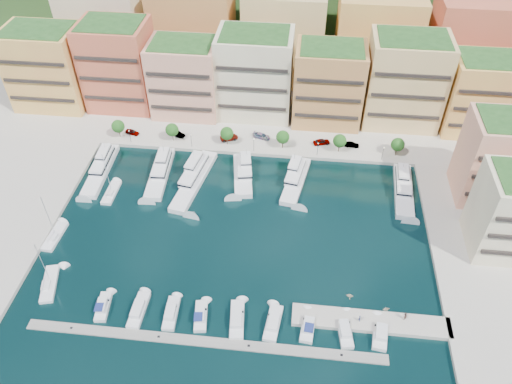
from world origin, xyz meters
TOP-DOWN VIEW (x-y plane):
  - ground at (0.00, 0.00)m, footprint 400.00×400.00m
  - north_quay at (0.00, 62.00)m, footprint 220.00×64.00m
  - hillside at (0.00, 110.00)m, footprint 240.00×40.00m
  - south_pontoon at (-3.00, -30.00)m, footprint 72.00×2.20m
  - finger_pier at (30.00, -22.00)m, footprint 32.00×5.00m
  - apartment_0 at (-66.00, 49.99)m, footprint 22.00×16.50m
  - apartment_1 at (-44.00, 51.99)m, footprint 20.00×16.50m
  - apartment_2 at (-23.00, 49.99)m, footprint 20.00×15.50m
  - apartment_3 at (-2.00, 51.99)m, footprint 22.00×16.50m
  - apartment_4 at (20.00, 49.99)m, footprint 20.00×15.50m
  - apartment_5 at (42.00, 51.99)m, footprint 22.00×16.50m
  - apartment_6 at (64.00, 49.99)m, footprint 20.00×15.50m
  - apartment_east_a at (62.00, 19.99)m, footprint 18.00×14.50m
  - backblock_0 at (-55.00, 74.00)m, footprint 26.00×18.00m
  - backblock_1 at (-25.00, 74.00)m, footprint 26.00×18.00m
  - backblock_2 at (5.00, 74.00)m, footprint 26.00×18.00m
  - backblock_3 at (35.00, 74.00)m, footprint 26.00×18.00m
  - backblock_4 at (65.00, 74.00)m, footprint 26.00×18.00m
  - tree_0 at (-40.00, 33.50)m, footprint 3.80×3.80m
  - tree_1 at (-24.00, 33.50)m, footprint 3.80×3.80m
  - tree_2 at (-8.00, 33.50)m, footprint 3.80×3.80m
  - tree_3 at (8.00, 33.50)m, footprint 3.80×3.80m
  - tree_4 at (24.00, 33.50)m, footprint 3.80×3.80m
  - tree_5 at (40.00, 33.50)m, footprint 3.80×3.80m
  - lamppost_0 at (-36.00, 31.20)m, footprint 0.30×0.30m
  - lamppost_1 at (-18.00, 31.20)m, footprint 0.30×0.30m
  - lamppost_2 at (0.00, 31.20)m, footprint 0.30×0.30m
  - lamppost_3 at (18.00, 31.20)m, footprint 0.30×0.30m
  - lamppost_4 at (36.00, 31.20)m, footprint 0.30×0.30m
  - yacht_0 at (-40.70, 19.02)m, footprint 4.96×21.93m
  - yacht_1 at (-24.22, 19.37)m, footprint 5.80×21.14m
  - yacht_2 at (-14.39, 17.65)m, footprint 8.55×25.17m
  - yacht_3 at (-1.82, 21.10)m, footprint 7.33×17.76m
  - yacht_4 at (12.59, 20.24)m, footprint 7.57×19.50m
  - yacht_6 at (40.76, 19.63)m, footprint 5.75×20.71m
  - cruiser_1 at (-25.22, -24.59)m, footprint 3.20×7.34m
  - cruiser_2 at (-17.65, -24.60)m, footprint 2.77×8.83m
  - cruiser_3 at (-10.74, -24.59)m, footprint 2.88×8.08m
  - cruiser_4 at (-4.56, -24.60)m, footprint 3.40×7.52m
  - cruiser_5 at (2.94, -24.60)m, footprint 3.67×9.24m
  - cruiser_6 at (10.32, -24.59)m, footprint 3.64×8.62m
  - cruiser_7 at (17.37, -24.60)m, footprint 3.30×7.56m
  - cruiser_8 at (24.65, -24.59)m, footprint 3.60×8.43m
  - cruiser_9 at (31.72, -24.58)m, footprint 3.76×7.89m
  - sailboat_1 at (-43.41, -6.53)m, footprint 3.23×9.31m
  - sailboat_2 at (-35.05, 9.89)m, footprint 2.84×8.73m
  - sailboat_0 at (-38.86, -20.08)m, footprint 5.20×10.31m
  - tender_3 at (33.40, -18.50)m, footprint 1.79×1.66m
  - tender_1 at (25.97, -15.92)m, footprint 1.76×1.57m
  - car_0 at (-36.77, 35.28)m, footprint 4.48×2.83m
  - car_1 at (-23.26, 35.74)m, footprint 4.87×3.05m
  - car_2 at (-7.80, 35.81)m, footprint 5.82×4.34m
  - car_3 at (1.57, 37.56)m, footprint 5.45×3.36m
  - car_4 at (19.14, 36.50)m, footprint 5.18×3.37m
  - car_5 at (27.83, 36.20)m, footprint 4.20×1.68m
  - person_0 at (27.56, -22.41)m, footprint 0.58×0.73m
  - person_1 at (36.59, -20.92)m, footprint 1.21×1.20m

SIDE VIEW (x-z plane):
  - ground at x=0.00m, z-range 0.00..0.00m
  - north_quay at x=0.00m, z-range -1.00..1.00m
  - hillside at x=0.00m, z-range -29.00..29.00m
  - south_pontoon at x=-3.00m, z-range -0.17..0.17m
  - finger_pier at x=30.00m, z-range -1.00..1.00m
  - sailboat_0 at x=-38.86m, z-range -6.29..6.91m
  - sailboat_1 at x=-43.41m, z-range -6.29..6.91m
  - sailboat_2 at x=-35.05m, z-range -6.28..6.92m
  - tender_3 at x=33.40m, z-range 0.00..0.78m
  - tender_1 at x=25.97m, z-range 0.00..0.84m
  - cruiser_5 at x=2.94m, z-range -0.73..1.82m
  - cruiser_2 at x=-17.65m, z-range -0.73..1.82m
  - cruiser_6 at x=10.32m, z-range -0.73..1.82m
  - cruiser_8 at x=24.65m, z-range -0.73..1.82m
  - cruiser_3 at x=-10.74m, z-range -0.73..1.82m
  - cruiser_9 at x=31.72m, z-range -0.73..1.82m
  - cruiser_7 at x=17.37m, z-range -0.76..1.90m
  - cruiser_4 at x=-4.56m, z-range -0.76..1.90m
  - cruiser_1 at x=-25.22m, z-range -0.76..1.90m
  - yacht_1 at x=-24.22m, z-range -2.56..4.74m
  - yacht_4 at x=12.59m, z-range -2.56..4.74m
  - yacht_2 at x=-14.39m, z-range -2.44..4.86m
  - yacht_6 at x=40.76m, z-range -2.44..4.86m
  - yacht_0 at x=-40.70m, z-range -2.44..4.86m
  - yacht_3 at x=-1.82m, z-range -2.44..4.86m
  - car_5 at x=27.83m, z-range 1.00..2.36m
  - car_0 at x=-36.77m, z-range 1.00..2.42m
  - car_2 at x=-7.80m, z-range 1.00..2.47m
  - car_3 at x=1.57m, z-range 1.00..2.47m
  - car_1 at x=-23.26m, z-range 1.00..2.51m
  - car_4 at x=19.14m, z-range 1.00..2.64m
  - person_0 at x=27.56m, z-range 1.00..2.75m
  - person_1 at x=36.59m, z-range 1.00..2.97m
  - lamppost_0 at x=-36.00m, z-range 1.73..5.93m
  - lamppost_1 at x=-18.00m, z-range 1.73..5.93m
  - lamppost_2 at x=0.00m, z-range 1.73..5.93m
  - lamppost_3 at x=18.00m, z-range 1.73..5.93m
  - lamppost_4 at x=36.00m, z-range 1.73..5.93m
  - tree_0 at x=-40.00m, z-range 1.92..7.57m
  - tree_1 at x=-24.00m, z-range 1.92..7.57m
  - tree_2 at x=-8.00m, z-range 1.92..7.57m
  - tree_3 at x=8.00m, z-range 1.92..7.57m
  - tree_4 at x=24.00m, z-range 1.92..7.57m
  - tree_5 at x=40.00m, z-range 1.92..7.57m
  - apartment_east_a at x=62.00m, z-range 0.91..23.71m
  - apartment_2 at x=-23.00m, z-range 0.91..23.71m
  - apartment_6 at x=64.00m, z-range 0.91..23.71m
  - apartment_4 at x=20.00m, z-range 0.91..24.71m
  - apartment_0 at x=-66.00m, z-range 0.91..25.71m
  - apartment_3 at x=-2.00m, z-range 0.91..26.71m
  - apartment_5 at x=42.00m, z-range 0.91..27.71m
  - apartment_1 at x=-44.00m, z-range 0.91..27.71m
  - backblock_0 at x=-55.00m, z-range 1.00..31.00m
  - backblock_1 at x=-25.00m, z-range 1.00..31.00m
  - backblock_2 at x=5.00m, z-range 1.00..31.00m
  - backblock_3 at x=35.00m, z-range 1.00..31.00m
  - backblock_4 at x=65.00m, z-range 1.00..31.00m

